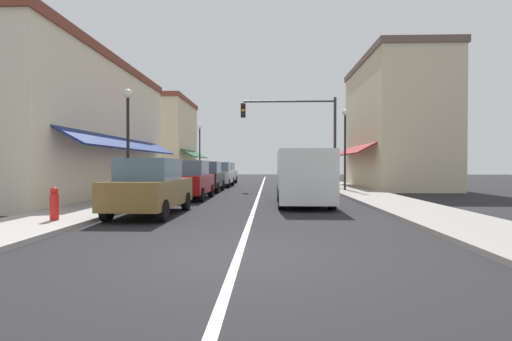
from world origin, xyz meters
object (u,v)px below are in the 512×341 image
at_px(parked_car_second_left, 189,180).
at_px(traffic_signal_mast_arm, 302,126).
at_px(street_lamp_left_far, 200,144).
at_px(parked_car_third_left, 206,177).
at_px(van_in_lane, 303,176).
at_px(street_lamp_left_near, 128,126).
at_px(street_lamp_right_mid, 345,136).
at_px(parked_car_nearest_left, 150,187).
at_px(parked_car_distant_left, 225,173).
at_px(fire_hydrant, 54,204).
at_px(parked_car_far_left, 220,175).

distance_m(parked_car_second_left, traffic_signal_mast_arm, 9.99).
bearing_deg(street_lamp_left_far, parked_car_third_left, -77.17).
distance_m(van_in_lane, traffic_signal_mast_arm, 10.20).
height_order(street_lamp_left_near, street_lamp_left_far, street_lamp_left_far).
distance_m(van_in_lane, street_lamp_right_mid, 8.15).
bearing_deg(traffic_signal_mast_arm, parked_car_second_left, -127.83).
relative_size(parked_car_nearest_left, parked_car_distant_left, 1.00).
xyz_separation_m(traffic_signal_mast_arm, street_lamp_right_mid, (2.28, -2.47, -0.89)).
xyz_separation_m(parked_car_second_left, street_lamp_right_mid, (8.07, 4.99, 2.35)).
xyz_separation_m(van_in_lane, fire_hydrant, (-6.96, -5.23, -0.60)).
bearing_deg(traffic_signal_mast_arm, parked_car_third_left, -157.39).
distance_m(parked_car_third_left, parked_car_far_left, 5.08).
xyz_separation_m(parked_car_distant_left, traffic_signal_mast_arm, (5.89, -7.34, 3.25)).
distance_m(street_lamp_left_near, fire_hydrant, 5.86).
distance_m(parked_car_second_left, fire_hydrant, 7.76).
distance_m(parked_car_far_left, street_lamp_left_far, 4.88).
distance_m(street_lamp_right_mid, street_lamp_left_far, 13.40).
relative_size(parked_car_nearest_left, parked_car_second_left, 1.01).
xyz_separation_m(parked_car_far_left, street_lamp_right_mid, (7.99, -5.12, 2.35)).
height_order(parked_car_nearest_left, street_lamp_left_far, street_lamp_left_far).
distance_m(parked_car_nearest_left, street_lamp_left_near, 4.47).
xyz_separation_m(parked_car_third_left, traffic_signal_mast_arm, (5.84, 2.43, 3.25)).
bearing_deg(traffic_signal_mast_arm, parked_car_nearest_left, -114.09).
bearing_deg(parked_car_far_left, parked_car_second_left, -89.75).
height_order(street_lamp_left_near, street_lamp_right_mid, street_lamp_right_mid).
height_order(van_in_lane, street_lamp_right_mid, street_lamp_right_mid).
bearing_deg(street_lamp_right_mid, parked_car_third_left, 179.73).
distance_m(parked_car_nearest_left, parked_car_far_left, 15.68).
distance_m(street_lamp_left_far, fire_hydrant, 21.45).
height_order(parked_car_third_left, street_lamp_right_mid, street_lamp_right_mid).
relative_size(street_lamp_right_mid, street_lamp_left_far, 0.98).
relative_size(parked_car_far_left, traffic_signal_mast_arm, 0.67).
xyz_separation_m(street_lamp_right_mid, street_lamp_left_far, (-10.11, 8.79, 0.06)).
distance_m(street_lamp_right_mid, fire_hydrant, 16.24).
bearing_deg(fire_hydrant, street_lamp_left_far, 90.20).
height_order(parked_car_far_left, traffic_signal_mast_arm, traffic_signal_mast_arm).
distance_m(parked_car_distant_left, street_lamp_right_mid, 12.98).
relative_size(parked_car_nearest_left, parked_car_far_left, 1.00).
bearing_deg(parked_car_far_left, traffic_signal_mast_arm, -24.19).
xyz_separation_m(parked_car_nearest_left, street_lamp_left_far, (-2.01, 19.35, 2.41)).
distance_m(parked_car_second_left, parked_car_distant_left, 14.80).
bearing_deg(street_lamp_left_far, street_lamp_right_mid, -41.01).
distance_m(parked_car_nearest_left, parked_car_third_left, 10.60).
distance_m(parked_car_far_left, traffic_signal_mast_arm, 7.09).
bearing_deg(street_lamp_left_far, traffic_signal_mast_arm, -38.90).
bearing_deg(parked_car_distant_left, fire_hydrant, -93.44).
bearing_deg(fire_hydrant, parked_car_nearest_left, 44.87).
height_order(parked_car_third_left, street_lamp_left_near, street_lamp_left_near).
bearing_deg(street_lamp_right_mid, street_lamp_left_far, 138.99).
bearing_deg(parked_car_third_left, parked_car_nearest_left, -90.26).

